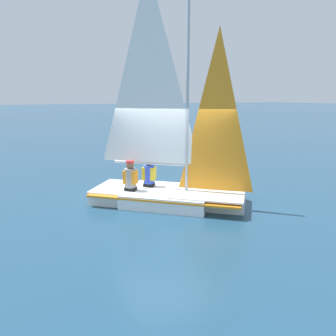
{
  "coord_description": "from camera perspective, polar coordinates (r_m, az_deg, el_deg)",
  "views": [
    {
      "loc": [
        7.47,
        -3.78,
        2.78
      ],
      "look_at": [
        0.0,
        0.0,
        0.96
      ],
      "focal_mm": 35.0,
      "sensor_mm": 36.0,
      "label": 1
    }
  ],
  "objects": [
    {
      "name": "sailor_crew",
      "position": [
        8.68,
        -6.56,
        -2.18
      ],
      "size": [
        0.42,
        0.43,
        1.16
      ],
      "rotation": [
        0.0,
        0.0,
        0.85
      ],
      "color": "black",
      "rests_on": "ground_plane"
    },
    {
      "name": "sailboat_main",
      "position": [
        8.59,
        -0.04,
        -0.71
      ],
      "size": [
        3.86,
        4.05,
        5.97
      ],
      "rotation": [
        0.0,
        0.0,
        0.85
      ],
      "color": "white",
      "rests_on": "ground_plane"
    },
    {
      "name": "sailor_helm",
      "position": [
        9.02,
        -3.32,
        -1.56
      ],
      "size": [
        0.42,
        0.43,
        1.16
      ],
      "rotation": [
        0.0,
        0.0,
        0.85
      ],
      "color": "black",
      "rests_on": "ground_plane"
    },
    {
      "name": "ground_plane",
      "position": [
        8.82,
        -0.0,
        -6.13
      ],
      "size": [
        260.0,
        260.0,
        0.0
      ],
      "primitive_type": "plane",
      "color": "navy"
    }
  ]
}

